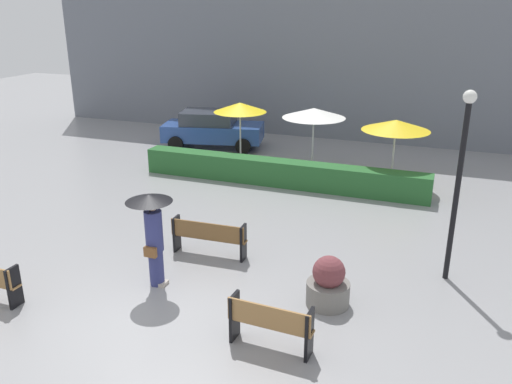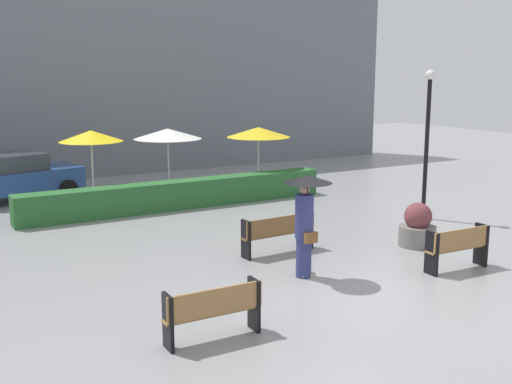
{
  "view_description": "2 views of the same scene",
  "coord_description": "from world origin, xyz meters",
  "px_view_note": "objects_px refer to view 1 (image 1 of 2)",
  "views": [
    {
      "loc": [
        5.37,
        -7.82,
        5.87
      ],
      "look_at": [
        1.11,
        3.5,
        1.51
      ],
      "focal_mm": 36.89,
      "sensor_mm": 36.0,
      "label": 1
    },
    {
      "loc": [
        -7.28,
        -8.98,
        4.15
      ],
      "look_at": [
        -0.08,
        3.34,
        1.38
      ],
      "focal_mm": 43.1,
      "sensor_mm": 36.0,
      "label": 2
    }
  ],
  "objects_px": {
    "planter_pot": "(328,284)",
    "patio_umbrella_yellow_far": "(396,125)",
    "patio_umbrella_white": "(314,113)",
    "parked_car": "(212,129)",
    "pedestrian_with_umbrella": "(152,227)",
    "patio_umbrella_yellow": "(240,107)",
    "bench_mid_center": "(209,235)",
    "bench_near_right": "(270,322)",
    "lamp_post": "(460,169)"
  },
  "relations": [
    {
      "from": "bench_near_right",
      "to": "parked_car",
      "type": "relative_size",
      "value": 0.35
    },
    {
      "from": "pedestrian_with_umbrella",
      "to": "planter_pot",
      "type": "xyz_separation_m",
      "value": [
        3.72,
        0.56,
        -0.93
      ]
    },
    {
      "from": "lamp_post",
      "to": "patio_umbrella_white",
      "type": "bearing_deg",
      "value": 125.34
    },
    {
      "from": "patio_umbrella_yellow",
      "to": "lamp_post",
      "type": "bearing_deg",
      "value": -40.72
    },
    {
      "from": "lamp_post",
      "to": "parked_car",
      "type": "height_order",
      "value": "lamp_post"
    },
    {
      "from": "patio_umbrella_yellow",
      "to": "patio_umbrella_yellow_far",
      "type": "distance_m",
      "value": 5.79
    },
    {
      "from": "pedestrian_with_umbrella",
      "to": "patio_umbrella_white",
      "type": "relative_size",
      "value": 0.93
    },
    {
      "from": "bench_mid_center",
      "to": "pedestrian_with_umbrella",
      "type": "distance_m",
      "value": 1.98
    },
    {
      "from": "patio_umbrella_yellow",
      "to": "pedestrian_with_umbrella",
      "type": "bearing_deg",
      "value": -79.19
    },
    {
      "from": "planter_pot",
      "to": "bench_near_right",
      "type": "bearing_deg",
      "value": -108.88
    },
    {
      "from": "bench_mid_center",
      "to": "bench_near_right",
      "type": "bearing_deg",
      "value": -48.67
    },
    {
      "from": "patio_umbrella_yellow_far",
      "to": "patio_umbrella_white",
      "type": "bearing_deg",
      "value": 162.28
    },
    {
      "from": "pedestrian_with_umbrella",
      "to": "bench_mid_center",
      "type": "bearing_deg",
      "value": 74.91
    },
    {
      "from": "bench_mid_center",
      "to": "lamp_post",
      "type": "xyz_separation_m",
      "value": [
        5.5,
        0.86,
        2.04
      ]
    },
    {
      "from": "patio_umbrella_yellow_far",
      "to": "parked_car",
      "type": "height_order",
      "value": "patio_umbrella_yellow_far"
    },
    {
      "from": "bench_near_right",
      "to": "planter_pot",
      "type": "height_order",
      "value": "planter_pot"
    },
    {
      "from": "patio_umbrella_yellow_far",
      "to": "pedestrian_with_umbrella",
      "type": "bearing_deg",
      "value": -114.77
    },
    {
      "from": "bench_near_right",
      "to": "patio_umbrella_yellow_far",
      "type": "height_order",
      "value": "patio_umbrella_yellow_far"
    },
    {
      "from": "lamp_post",
      "to": "patio_umbrella_yellow_far",
      "type": "xyz_separation_m",
      "value": [
        -1.97,
        6.08,
        -0.47
      ]
    },
    {
      "from": "parked_car",
      "to": "lamp_post",
      "type": "bearing_deg",
      "value": -41.17
    },
    {
      "from": "planter_pot",
      "to": "patio_umbrella_yellow",
      "type": "relative_size",
      "value": 0.45
    },
    {
      "from": "pedestrian_with_umbrella",
      "to": "patio_umbrella_white",
      "type": "bearing_deg",
      "value": 84.25
    },
    {
      "from": "planter_pot",
      "to": "patio_umbrella_yellow_far",
      "type": "xyz_separation_m",
      "value": [
        0.28,
        8.1,
        1.64
      ]
    },
    {
      "from": "pedestrian_with_umbrella",
      "to": "lamp_post",
      "type": "bearing_deg",
      "value": 23.42
    },
    {
      "from": "planter_pot",
      "to": "patio_umbrella_yellow_far",
      "type": "relative_size",
      "value": 0.47
    },
    {
      "from": "bench_mid_center",
      "to": "patio_umbrella_yellow",
      "type": "distance_m",
      "value": 8.01
    },
    {
      "from": "patio_umbrella_white",
      "to": "planter_pot",
      "type": "bearing_deg",
      "value": -73.15
    },
    {
      "from": "patio_umbrella_yellow",
      "to": "patio_umbrella_yellow_far",
      "type": "bearing_deg",
      "value": -5.68
    },
    {
      "from": "patio_umbrella_white",
      "to": "parked_car",
      "type": "relative_size",
      "value": 0.52
    },
    {
      "from": "bench_near_right",
      "to": "patio_umbrella_white",
      "type": "bearing_deg",
      "value": 101.02
    },
    {
      "from": "lamp_post",
      "to": "patio_umbrella_yellow_far",
      "type": "distance_m",
      "value": 6.41
    },
    {
      "from": "bench_near_right",
      "to": "patio_umbrella_white",
      "type": "relative_size",
      "value": 0.68
    },
    {
      "from": "bench_near_right",
      "to": "patio_umbrella_yellow_far",
      "type": "xyz_separation_m",
      "value": [
        0.9,
        9.93,
        1.56
      ]
    },
    {
      "from": "patio_umbrella_white",
      "to": "bench_mid_center",
      "type": "bearing_deg",
      "value": -93.66
    },
    {
      "from": "planter_pot",
      "to": "lamp_post",
      "type": "bearing_deg",
      "value": 41.96
    },
    {
      "from": "bench_near_right",
      "to": "patio_umbrella_yellow",
      "type": "distance_m",
      "value": 11.69
    },
    {
      "from": "patio_umbrella_yellow_far",
      "to": "planter_pot",
      "type": "bearing_deg",
      "value": -91.97
    },
    {
      "from": "bench_mid_center",
      "to": "parked_car",
      "type": "relative_size",
      "value": 0.42
    },
    {
      "from": "bench_mid_center",
      "to": "patio_umbrella_white",
      "type": "xyz_separation_m",
      "value": [
        0.51,
        7.91,
        1.58
      ]
    },
    {
      "from": "lamp_post",
      "to": "parked_car",
      "type": "xyz_separation_m",
      "value": [
        -9.84,
        8.61,
        -1.76
      ]
    },
    {
      "from": "bench_mid_center",
      "to": "parked_car",
      "type": "bearing_deg",
      "value": 114.63
    },
    {
      "from": "bench_near_right",
      "to": "lamp_post",
      "type": "relative_size",
      "value": 0.37
    },
    {
      "from": "bench_mid_center",
      "to": "planter_pot",
      "type": "relative_size",
      "value": 1.76
    },
    {
      "from": "bench_mid_center",
      "to": "lamp_post",
      "type": "height_order",
      "value": "lamp_post"
    },
    {
      "from": "patio_umbrella_white",
      "to": "parked_car",
      "type": "height_order",
      "value": "patio_umbrella_white"
    },
    {
      "from": "parked_car",
      "to": "patio_umbrella_white",
      "type": "bearing_deg",
      "value": -17.87
    },
    {
      "from": "bench_mid_center",
      "to": "patio_umbrella_yellow",
      "type": "xyz_separation_m",
      "value": [
        -2.23,
        7.51,
        1.67
      ]
    },
    {
      "from": "bench_near_right",
      "to": "patio_umbrella_yellow_far",
      "type": "distance_m",
      "value": 10.09
    },
    {
      "from": "patio_umbrella_yellow",
      "to": "bench_near_right",
      "type": "bearing_deg",
      "value": -65.18
    },
    {
      "from": "parked_car",
      "to": "pedestrian_with_umbrella",
      "type": "bearing_deg",
      "value": -70.89
    }
  ]
}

